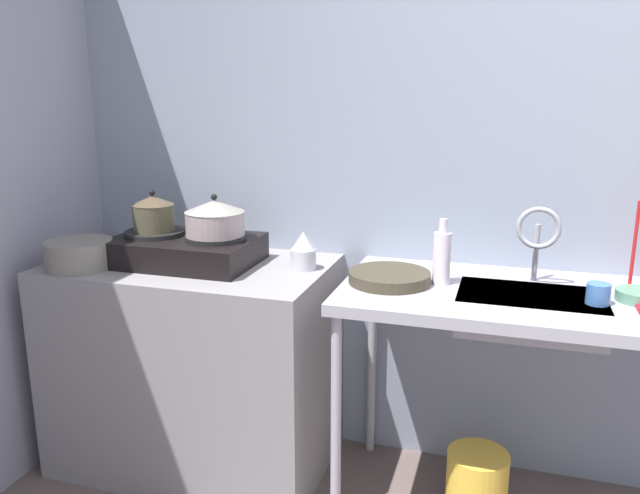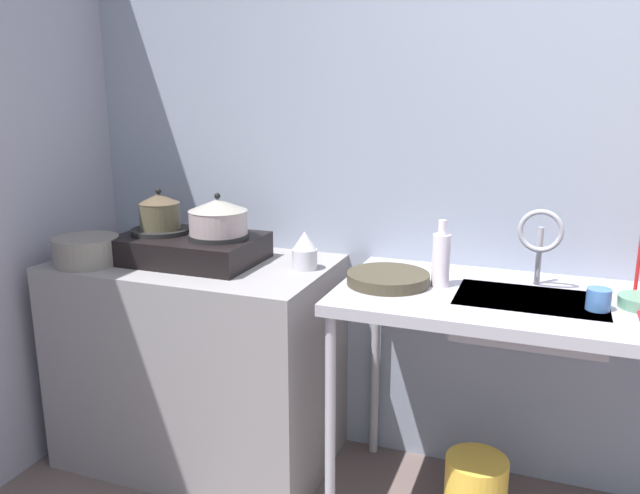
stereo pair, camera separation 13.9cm
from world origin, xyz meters
name	(u,v)px [view 1 (the left image)]	position (x,y,z in m)	size (l,w,h in m)	color
counter_concrete	(195,364)	(-1.70, 1.20, 0.43)	(1.09, 0.64, 0.86)	gray
counter_sink	(542,313)	(-0.38, 1.20, 0.79)	(1.36, 0.64, 0.86)	#A7A4B0
stove	(185,249)	(-1.72, 1.20, 0.92)	(0.56, 0.37, 0.12)	black
pot_on_left_burner	(153,213)	(-1.85, 1.20, 1.06)	(0.16, 0.16, 0.16)	brown
pot_on_right_burner	(215,218)	(-1.59, 1.20, 1.05)	(0.23, 0.23, 0.16)	#A39091
pot_beside_stove	(79,254)	(-2.07, 1.01, 0.92)	(0.25, 0.25, 0.11)	slate
percolator	(303,251)	(-1.25, 1.25, 0.93)	(0.10, 0.10, 0.15)	silver
sink_basin	(530,312)	(-0.42, 1.18, 0.80)	(0.48, 0.30, 0.13)	#A7A4B0
faucet	(538,232)	(-0.41, 1.31, 1.05)	(0.15, 0.08, 0.28)	#A7A4B0
frying_pan	(389,277)	(-0.90, 1.17, 0.88)	(0.29, 0.29, 0.04)	#3F3828
cup_by_rack	(598,294)	(-0.22, 1.14, 0.90)	(0.07, 0.07, 0.07)	#4170B6
small_bowl_on_drainboard	(639,296)	(-0.09, 1.21, 0.88)	(0.14, 0.14, 0.04)	slate
bottle_by_sink	(442,257)	(-0.72, 1.21, 0.96)	(0.06, 0.06, 0.23)	white
bucket_on_floor	(477,483)	(-0.55, 1.18, 0.12)	(0.22, 0.22, 0.24)	yellow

